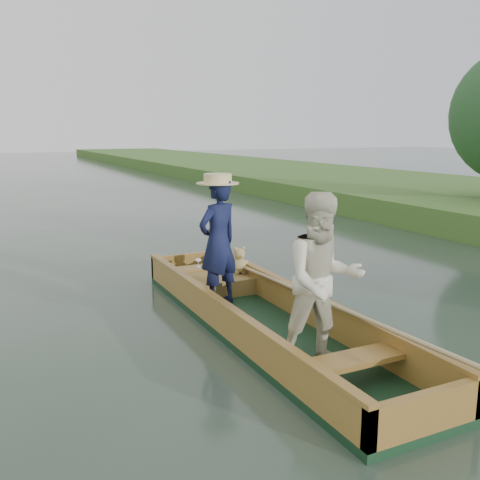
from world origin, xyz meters
name	(u,v)px	position (x,y,z in m)	size (l,w,h in m)	color
ground	(263,332)	(0.00, 0.00, 0.00)	(120.00, 120.00, 0.00)	#283D30
trees_far	(15,121)	(-1.79, 10.31, 2.51)	(22.09, 14.80, 4.47)	#47331E
punt	(267,287)	(-0.02, -0.12, 0.56)	(1.12, 5.05, 1.71)	#13321C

